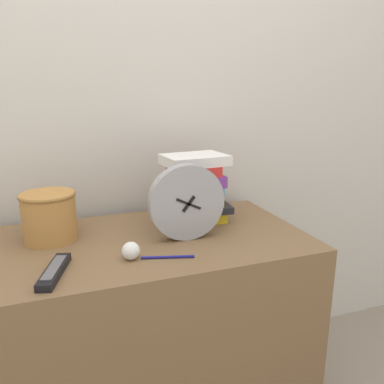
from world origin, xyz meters
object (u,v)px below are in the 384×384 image
Objects in this scene: basket at (49,215)px; crumpled_paper_ball at (131,251)px; tv_remote at (54,271)px; book_stack at (195,187)px; pen at (168,257)px; desk_clock at (187,202)px.

basket is 0.32m from crumpled_paper_ball.
crumpled_paper_ball is at bearing 7.43° from tv_remote.
book_stack reaches higher than crumpled_paper_ball.
tv_remote is at bearing 179.34° from pen.
book_stack is at bearing 29.03° from tv_remote.
desk_clock is 0.24m from crumpled_paper_ball.
pen is (-0.10, -0.13, -0.12)m from desk_clock.
book_stack reaches higher than pen.
book_stack reaches higher than desk_clock.
tv_remote is (-0.41, -0.12, -0.11)m from desk_clock.
pen is at bearing -123.88° from book_stack.
basket is (-0.42, 0.14, -0.04)m from desk_clock.
crumpled_paper_ball is at bearing -47.48° from basket.
book_stack reaches higher than basket.
desk_clock is at bearing 51.14° from pen.
tv_remote is at bearing -150.97° from book_stack.
desk_clock is at bearing 25.19° from crumpled_paper_ball.
book_stack is 0.50m from basket.
book_stack is 4.86× the size of crumpled_paper_ball.
desk_clock is 1.41× the size of basket.
crumpled_paper_ball reaches higher than pen.
basket is (-0.50, -0.01, -0.05)m from book_stack.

